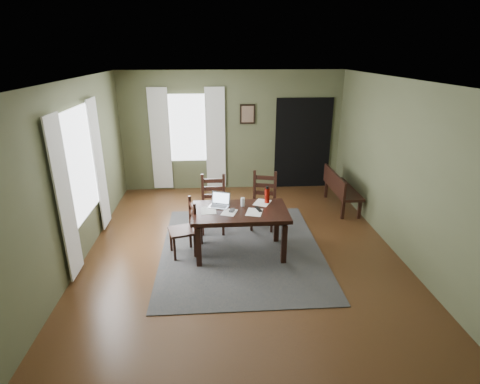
{
  "coord_description": "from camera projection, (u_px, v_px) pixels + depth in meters",
  "views": [
    {
      "loc": [
        -0.39,
        -5.46,
        3.09
      ],
      "look_at": [
        0.0,
        0.3,
        0.9
      ],
      "focal_mm": 28.0,
      "sensor_mm": 36.0,
      "label": 1
    }
  ],
  "objects": [
    {
      "name": "ground",
      "position": [
        241.0,
        249.0,
        6.22
      ],
      "size": [
        5.0,
        6.0,
        0.01
      ],
      "color": "#492C16"
    },
    {
      "name": "curtain_left_far",
      "position": [
        99.0,
        165.0,
        6.58
      ],
      "size": [
        0.03,
        0.48,
        2.3
      ],
      "color": "silver",
      "rests_on": "ground"
    },
    {
      "name": "window_left",
      "position": [
        80.0,
        165.0,
        5.73
      ],
      "size": [
        0.01,
        1.3,
        1.7
      ],
      "color": "white",
      "rests_on": "ground"
    },
    {
      "name": "computer_mouse",
      "position": [
        232.0,
        210.0,
        5.77
      ],
      "size": [
        0.1,
        0.12,
        0.03
      ],
      "primitive_type": "cube",
      "rotation": [
        0.0,
        0.0,
        -0.41
      ],
      "color": "#3F3F42",
      "rests_on": "dining_table"
    },
    {
      "name": "water_bottle",
      "position": [
        267.0,
        195.0,
        6.07
      ],
      "size": [
        0.1,
        0.1,
        0.28
      ],
      "rotation": [
        0.0,
        0.0,
        -0.24
      ],
      "color": "#B0180D",
      "rests_on": "dining_table"
    },
    {
      "name": "window_back",
      "position": [
        188.0,
        128.0,
        8.4
      ],
      "size": [
        1.0,
        0.01,
        1.5
      ],
      "color": "white",
      "rests_on": "ground"
    },
    {
      "name": "doorway_back",
      "position": [
        303.0,
        144.0,
        8.71
      ],
      "size": [
        1.3,
        0.03,
        2.1
      ],
      "color": "black",
      "rests_on": "ground"
    },
    {
      "name": "paper_b",
      "position": [
        254.0,
        212.0,
        5.75
      ],
      "size": [
        0.3,
        0.35,
        0.0
      ],
      "primitive_type": "cube",
      "rotation": [
        0.0,
        0.0,
        -0.26
      ],
      "color": "white",
      "rests_on": "dining_table"
    },
    {
      "name": "laptop",
      "position": [
        220.0,
        203.0,
        5.97
      ],
      "size": [
        0.37,
        0.33,
        0.21
      ],
      "rotation": [
        0.0,
        0.0,
        -0.34
      ],
      "color": "#B7B7BC",
      "rests_on": "dining_table"
    },
    {
      "name": "room_shell",
      "position": [
        241.0,
        143.0,
        5.57
      ],
      "size": [
        5.02,
        6.02,
        2.71
      ],
      "color": "#525839",
      "rests_on": "ground"
    },
    {
      "name": "curtain_left_near",
      "position": [
        65.0,
        200.0,
        5.05
      ],
      "size": [
        0.03,
        0.48,
        2.3
      ],
      "color": "silver",
      "rests_on": "ground"
    },
    {
      "name": "paper_a",
      "position": [
        208.0,
        210.0,
        5.81
      ],
      "size": [
        0.25,
        0.32,
        0.0
      ],
      "primitive_type": "cube",
      "rotation": [
        0.0,
        0.0,
        0.05
      ],
      "color": "white",
      "rests_on": "dining_table"
    },
    {
      "name": "chair_end",
      "position": [
        185.0,
        229.0,
        5.92
      ],
      "size": [
        0.49,
        0.49,
        0.91
      ],
      "rotation": [
        0.0,
        0.0,
        -1.29
      ],
      "color": "black",
      "rests_on": "rug"
    },
    {
      "name": "rug",
      "position": [
        241.0,
        249.0,
        6.21
      ],
      "size": [
        2.6,
        3.2,
        0.01
      ],
      "color": "#383838",
      "rests_on": "ground"
    },
    {
      "name": "paper_e",
      "position": [
        229.0,
        212.0,
        5.74
      ],
      "size": [
        0.29,
        0.32,
        0.0
      ],
      "primitive_type": "cube",
      "rotation": [
        0.0,
        0.0,
        -0.33
      ],
      "color": "white",
      "rests_on": "dining_table"
    },
    {
      "name": "paper_d",
      "position": [
        262.0,
        203.0,
        6.11
      ],
      "size": [
        0.34,
        0.38,
        0.0
      ],
      "primitive_type": "cube",
      "rotation": [
        0.0,
        0.0,
        -0.44
      ],
      "color": "white",
      "rests_on": "dining_table"
    },
    {
      "name": "curtain_back_right",
      "position": [
        216.0,
        139.0,
        8.5
      ],
      "size": [
        0.44,
        0.03,
        2.3
      ],
      "color": "silver",
      "rests_on": "ground"
    },
    {
      "name": "chair_back_left",
      "position": [
        213.0,
        205.0,
        6.7
      ],
      "size": [
        0.47,
        0.47,
        1.02
      ],
      "rotation": [
        0.0,
        0.0,
        -0.05
      ],
      "color": "black",
      "rests_on": "rug"
    },
    {
      "name": "bench",
      "position": [
        340.0,
        187.0,
        7.71
      ],
      "size": [
        0.43,
        1.35,
        0.76
      ],
      "rotation": [
        0.0,
        0.0,
        1.57
      ],
      "color": "black",
      "rests_on": "ground"
    },
    {
      "name": "framed_picture",
      "position": [
        248.0,
        114.0,
        8.38
      ],
      "size": [
        0.34,
        0.03,
        0.44
      ],
      "color": "black",
      "rests_on": "ground"
    },
    {
      "name": "curtain_back_left",
      "position": [
        160.0,
        140.0,
        8.43
      ],
      "size": [
        0.44,
        0.03,
        2.3
      ],
      "color": "silver",
      "rests_on": "ground"
    },
    {
      "name": "chair_back_right",
      "position": [
        264.0,
        201.0,
        6.85
      ],
      "size": [
        0.54,
        0.54,
        1.02
      ],
      "rotation": [
        0.0,
        0.0,
        -0.24
      ],
      "color": "black",
      "rests_on": "rug"
    },
    {
      "name": "tv_remote",
      "position": [
        258.0,
        209.0,
        5.84
      ],
      "size": [
        0.1,
        0.2,
        0.02
      ],
      "primitive_type": "cube",
      "rotation": [
        0.0,
        0.0,
        0.25
      ],
      "color": "black",
      "rests_on": "dining_table"
    },
    {
      "name": "dining_table",
      "position": [
        240.0,
        216.0,
        5.86
      ],
      "size": [
        1.5,
        0.9,
        0.75
      ],
      "rotation": [
        0.0,
        0.0,
        0.01
      ],
      "color": "black",
      "rests_on": "rug"
    },
    {
      "name": "drinking_glass",
      "position": [
        243.0,
        202.0,
        5.95
      ],
      "size": [
        0.07,
        0.07,
        0.14
      ],
      "primitive_type": "cylinder",
      "rotation": [
        0.0,
        0.0,
        0.14
      ],
      "color": "silver",
      "rests_on": "dining_table"
    }
  ]
}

